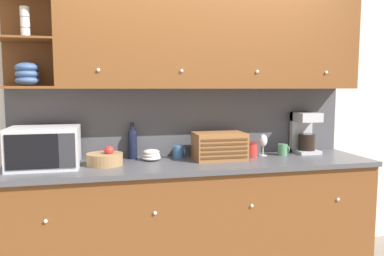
# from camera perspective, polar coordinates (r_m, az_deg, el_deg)

# --- Properties ---
(ground_plane) EXTENTS (24.00, 24.00, 0.00)m
(ground_plane) POSITION_cam_1_polar(r_m,az_deg,el_deg) (3.67, -0.83, -18.92)
(ground_plane) COLOR slate
(wall_back) EXTENTS (5.37, 0.06, 2.60)m
(wall_back) POSITION_cam_1_polar(r_m,az_deg,el_deg) (3.37, -0.97, 1.79)
(wall_back) COLOR white
(wall_back) RESTS_ON ground_plane
(counter_unit) EXTENTS (2.99, 0.67, 0.95)m
(counter_unit) POSITION_cam_1_polar(r_m,az_deg,el_deg) (3.20, 0.40, -13.55)
(counter_unit) COLOR brown
(counter_unit) RESTS_ON ground_plane
(backsplash_panel) EXTENTS (2.97, 0.01, 0.60)m
(backsplash_panel) POSITION_cam_1_polar(r_m,az_deg,el_deg) (3.33, -0.84, 0.90)
(backsplash_panel) COLOR #4C4C51
(backsplash_panel) RESTS_ON counter_unit
(upper_cabinets) EXTENTS (2.97, 0.35, 0.77)m
(upper_cabinets) POSITION_cam_1_polar(r_m,az_deg,el_deg) (3.23, 2.61, 12.84)
(upper_cabinets) COLOR brown
(upper_cabinets) RESTS_ON backsplash_panel
(microwave) EXTENTS (0.50, 0.38, 0.31)m
(microwave) POSITION_cam_1_polar(r_m,az_deg,el_deg) (3.02, -21.56, -2.78)
(microwave) COLOR silver
(microwave) RESTS_ON counter_unit
(fruit_basket) EXTENTS (0.28, 0.28, 0.15)m
(fruit_basket) POSITION_cam_1_polar(r_m,az_deg,el_deg) (3.01, -13.12, -4.58)
(fruit_basket) COLOR #937047
(fruit_basket) RESTS_ON counter_unit
(wine_bottle) EXTENTS (0.08, 0.08, 0.31)m
(wine_bottle) POSITION_cam_1_polar(r_m,az_deg,el_deg) (3.22, -9.05, -2.17)
(wine_bottle) COLOR black
(wine_bottle) RESTS_ON counter_unit
(bowl_stack_on_counter) EXTENTS (0.16, 0.16, 0.09)m
(bowl_stack_on_counter) POSITION_cam_1_polar(r_m,az_deg,el_deg) (3.14, -6.22, -4.12)
(bowl_stack_on_counter) COLOR silver
(bowl_stack_on_counter) RESTS_ON counter_unit
(mug_blue_second) EXTENTS (0.10, 0.09, 0.11)m
(mug_blue_second) POSITION_cam_1_polar(r_m,az_deg,el_deg) (3.21, -2.06, -3.69)
(mug_blue_second) COLOR #38669E
(mug_blue_second) RESTS_ON counter_unit
(bread_box) EXTENTS (0.43, 0.29, 0.23)m
(bread_box) POSITION_cam_1_polar(r_m,az_deg,el_deg) (3.17, 4.18, -2.75)
(bread_box) COLOR #996033
(bread_box) RESTS_ON counter_unit
(storage_canister) EXTENTS (0.11, 0.11, 0.13)m
(storage_canister) POSITION_cam_1_polar(r_m,az_deg,el_deg) (3.31, 8.98, -3.28)
(storage_canister) COLOR #B22D28
(storage_canister) RESTS_ON counter_unit
(wine_glass) EXTENTS (0.08, 0.08, 0.19)m
(wine_glass) POSITION_cam_1_polar(r_m,az_deg,el_deg) (3.38, 10.77, -2.00)
(wine_glass) COLOR silver
(wine_glass) RESTS_ON counter_unit
(mug) EXTENTS (0.10, 0.09, 0.10)m
(mug) POSITION_cam_1_polar(r_m,az_deg,el_deg) (3.46, 13.68, -3.22)
(mug) COLOR #4C845B
(mug) RESTS_ON counter_unit
(coffee_maker) EXTENTS (0.21, 0.23, 0.38)m
(coffee_maker) POSITION_cam_1_polar(r_m,az_deg,el_deg) (3.63, 16.79, -0.62)
(coffee_maker) COLOR #B7B7BC
(coffee_maker) RESTS_ON counter_unit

